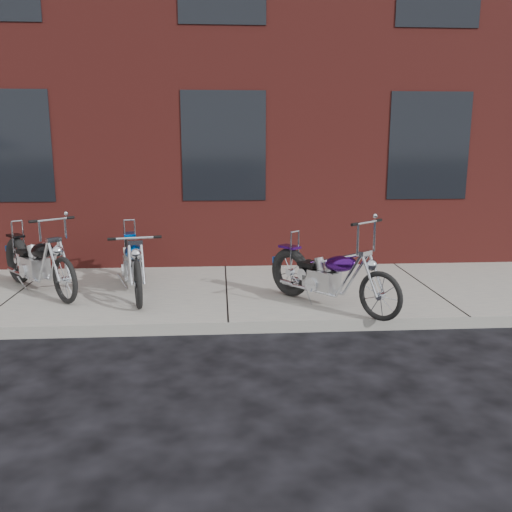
{
  "coord_description": "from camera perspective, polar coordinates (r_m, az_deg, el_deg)",
  "views": [
    {
      "loc": [
        -0.09,
        -6.2,
        2.28
      ],
      "look_at": [
        0.39,
        0.8,
        0.79
      ],
      "focal_mm": 38.0,
      "sensor_mm": 36.0,
      "label": 1
    }
  ],
  "objects": [
    {
      "name": "chopper_blue",
      "position": [
        7.95,
        -12.75,
        -0.92
      ],
      "size": [
        0.69,
        2.18,
        0.96
      ],
      "rotation": [
        0.0,
        0.0,
        -1.36
      ],
      "color": "black",
      "rests_on": "sidewalk"
    },
    {
      "name": "sidewalk",
      "position": [
        8.01,
        -3.11,
        -4.02
      ],
      "size": [
        22.0,
        3.0,
        0.15
      ],
      "primitive_type": "cube",
      "color": "gray",
      "rests_on": "ground"
    },
    {
      "name": "chopper_purple",
      "position": [
        7.13,
        7.66,
        -2.3
      ],
      "size": [
        1.43,
        1.71,
        1.2
      ],
      "rotation": [
        0.0,
        0.0,
        -0.88
      ],
      "color": "black",
      "rests_on": "sidewalk"
    },
    {
      "name": "chopper_third",
      "position": [
        8.38,
        -21.97,
        -0.82
      ],
      "size": [
        1.54,
        1.75,
        1.13
      ],
      "rotation": [
        0.0,
        0.0,
        -0.85
      ],
      "color": "black",
      "rests_on": "sidewalk"
    },
    {
      "name": "ground",
      "position": [
        6.61,
        -2.92,
        -8.23
      ],
      "size": [
        120.0,
        120.0,
        0.0
      ],
      "primitive_type": "plane",
      "color": "black",
      "rests_on": "ground"
    },
    {
      "name": "building_brick",
      "position": [
        14.31,
        -3.7,
        18.85
      ],
      "size": [
        22.0,
        10.0,
        8.0
      ],
      "primitive_type": "cube",
      "color": "maroon",
      "rests_on": "ground"
    }
  ]
}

